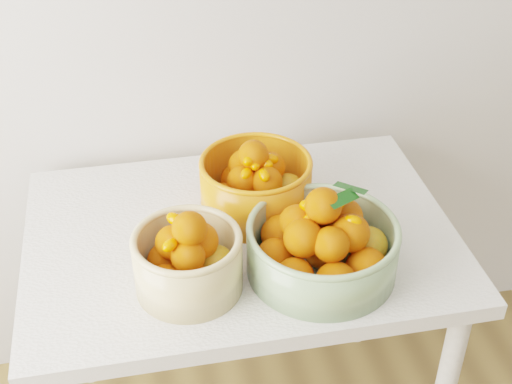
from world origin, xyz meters
TOP-DOWN VIEW (x-y plane):
  - table at (-0.27, 1.60)m, footprint 1.00×0.70m
  - bowl_cream at (-0.41, 1.44)m, footprint 0.30×0.30m
  - bowl_green at (-0.12, 1.43)m, footprint 0.40×0.40m
  - bowl_orange at (-0.22, 1.68)m, footprint 0.36×0.36m

SIDE VIEW (x-z plane):
  - table at x=-0.27m, z-range 0.28..1.03m
  - bowl_green at x=-0.12m, z-range 0.72..0.93m
  - bowl_cream at x=-0.41m, z-range 0.73..0.92m
  - bowl_orange at x=-0.22m, z-range 0.73..0.92m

